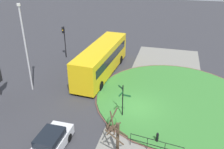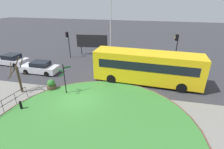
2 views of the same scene
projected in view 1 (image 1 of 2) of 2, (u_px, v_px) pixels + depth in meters
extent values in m
plane|color=#333338|center=(137.00, 108.00, 21.61)|extent=(120.00, 120.00, 0.00)
cube|color=gray|center=(160.00, 111.00, 21.15)|extent=(32.00, 8.01, 0.02)
cylinder|color=#387A33|center=(174.00, 98.00, 23.04)|extent=(14.74, 14.74, 0.10)
torus|color=brown|center=(174.00, 98.00, 23.04)|extent=(15.05, 15.05, 0.11)
cylinder|color=black|center=(123.00, 102.00, 19.86)|extent=(0.09, 0.09, 2.90)
sphere|color=black|center=(123.00, 86.00, 19.19)|extent=(0.10, 0.10, 0.10)
cube|color=#195128|center=(121.00, 87.00, 19.60)|extent=(0.48, 0.48, 0.15)
cube|color=#195128|center=(121.00, 94.00, 19.15)|extent=(0.65, 0.18, 0.15)
cube|color=#195128|center=(127.00, 96.00, 19.45)|extent=(0.10, 0.63, 0.15)
cylinder|color=black|center=(157.00, 138.00, 17.53)|extent=(0.20, 0.20, 0.71)
sphere|color=black|center=(158.00, 134.00, 17.35)|extent=(0.19, 0.19, 0.19)
cube|color=black|center=(156.00, 141.00, 16.29)|extent=(0.52, 3.63, 0.03)
cube|color=black|center=(156.00, 146.00, 16.50)|extent=(0.52, 3.63, 0.03)
cylinder|color=black|center=(130.00, 139.00, 17.15)|extent=(0.04, 0.04, 1.05)
cylinder|color=black|center=(147.00, 144.00, 16.74)|extent=(0.04, 0.04, 1.05)
cylinder|color=black|center=(165.00, 149.00, 16.32)|extent=(0.04, 0.04, 1.05)
cube|color=yellow|center=(101.00, 59.00, 26.93)|extent=(11.12, 3.25, 3.08)
cube|color=black|center=(91.00, 54.00, 27.10)|extent=(9.64, 0.64, 0.88)
cube|color=black|center=(112.00, 57.00, 26.37)|extent=(9.64, 0.64, 0.88)
cube|color=black|center=(116.00, 43.00, 31.53)|extent=(0.15, 2.09, 1.10)
cube|color=black|center=(116.00, 34.00, 31.01)|extent=(0.11, 1.40, 0.28)
cylinder|color=black|center=(103.00, 57.00, 30.83)|extent=(1.02, 0.36, 1.00)
cylinder|color=black|center=(120.00, 60.00, 30.17)|extent=(1.02, 0.36, 1.00)
cylinder|color=black|center=(79.00, 82.00, 24.87)|extent=(1.02, 0.36, 1.00)
cylinder|color=black|center=(100.00, 86.00, 24.20)|extent=(1.02, 0.36, 1.00)
cube|color=silver|center=(50.00, 146.00, 16.51)|extent=(4.50, 1.76, 0.75)
cube|color=black|center=(50.00, 137.00, 16.37)|extent=(2.07, 1.52, 0.53)
cylinder|color=black|center=(69.00, 138.00, 17.62)|extent=(0.64, 0.23, 0.64)
cylinder|color=black|center=(50.00, 134.00, 17.99)|extent=(0.64, 0.23, 0.64)
cylinder|color=black|center=(65.00, 42.00, 31.28)|extent=(0.11, 0.11, 4.17)
cube|color=black|center=(63.00, 30.00, 30.34)|extent=(0.27, 0.27, 0.78)
sphere|color=black|center=(62.00, 28.00, 30.10)|extent=(0.16, 0.16, 0.16)
sphere|color=#F2A519|center=(63.00, 30.00, 30.21)|extent=(0.16, 0.16, 0.16)
sphere|color=black|center=(63.00, 32.00, 30.32)|extent=(0.16, 0.16, 0.16)
cylinder|color=#B7B7BC|center=(26.00, 51.00, 22.73)|extent=(0.16, 0.16, 8.30)
cylinder|color=silver|center=(18.00, 5.00, 20.82)|extent=(0.32, 0.32, 0.22)
cylinder|color=brown|center=(112.00, 126.00, 18.95)|extent=(0.88, 0.88, 0.46)
sphere|color=#33702D|center=(112.00, 121.00, 18.74)|extent=(0.75, 0.75, 0.75)
cylinder|color=#423323|center=(118.00, 139.00, 16.01)|extent=(0.21, 0.21, 2.62)
cylinder|color=#423323|center=(112.00, 118.00, 15.62)|extent=(0.97, 0.57, 1.14)
cylinder|color=#423323|center=(114.00, 129.00, 16.21)|extent=(0.87, 0.89, 0.72)
cylinder|color=#423323|center=(114.00, 137.00, 15.17)|extent=(0.24, 1.32, 0.91)
cylinder|color=#423323|center=(112.00, 123.00, 15.24)|extent=(0.72, 0.56, 1.38)
cylinder|color=#423323|center=(120.00, 131.00, 15.07)|extent=(0.59, 1.02, 1.11)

